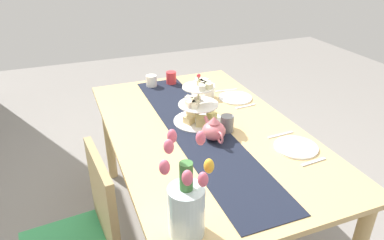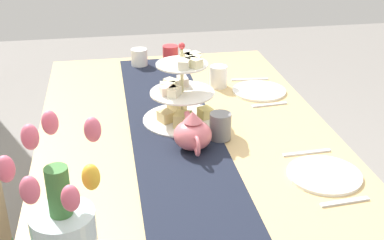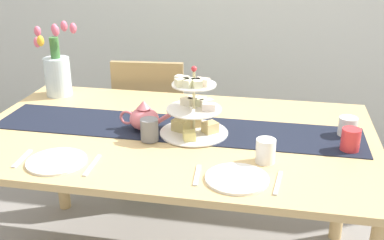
{
  "view_description": "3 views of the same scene",
  "coord_description": "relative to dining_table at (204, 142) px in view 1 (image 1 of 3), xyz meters",
  "views": [
    {
      "loc": [
        -1.66,
        0.72,
        1.77
      ],
      "look_at": [
        0.01,
        0.07,
        0.84
      ],
      "focal_mm": 33.12,
      "sensor_mm": 36.0,
      "label": 1
    },
    {
      "loc": [
        -1.62,
        0.26,
        1.61
      ],
      "look_at": [
        0.05,
        -0.03,
        0.8
      ],
      "focal_mm": 47.37,
      "sensor_mm": 36.0,
      "label": 2
    },
    {
      "loc": [
        0.45,
        -1.84,
        1.59
      ],
      "look_at": [
        0.08,
        0.03,
        0.83
      ],
      "focal_mm": 43.55,
      "sensor_mm": 36.0,
      "label": 3
    }
  ],
  "objects": [
    {
      "name": "knife_left",
      "position": [
        -0.23,
        -0.37,
        0.1
      ],
      "size": [
        0.02,
        0.17,
        0.01
      ],
      "primitive_type": "cube",
      "rotation": [
        0.0,
        0.0,
        0.05
      ],
      "color": "silver",
      "rests_on": "dining_table"
    },
    {
      "name": "dining_table",
      "position": [
        0.0,
        0.0,
        0.0
      ],
      "size": [
        1.77,
        1.06,
        0.77
      ],
      "color": "tan",
      "rests_on": "ground_plane"
    },
    {
      "name": "mug_orange",
      "position": [
        0.74,
        -0.04,
        0.14
      ],
      "size": [
        0.08,
        0.08,
        0.09
      ],
      "primitive_type": "cylinder",
      "color": "red",
      "rests_on": "dining_table"
    },
    {
      "name": "cream_jug",
      "position": [
        0.75,
        0.11,
        0.14
      ],
      "size": [
        0.08,
        0.08,
        0.08
      ],
      "primitive_type": "cylinder",
      "color": "white",
      "rests_on": "dining_table"
    },
    {
      "name": "knife_right",
      "position": [
        0.47,
        -0.37,
        0.1
      ],
      "size": [
        0.03,
        0.17,
        0.01
      ],
      "primitive_type": "cube",
      "rotation": [
        0.0,
        0.0,
        -0.1
      ],
      "color": "silver",
      "rests_on": "dining_table"
    },
    {
      "name": "dinner_plate_left",
      "position": [
        -0.37,
        -0.37,
        0.1
      ],
      "size": [
        0.23,
        0.23,
        0.01
      ],
      "primitive_type": "cylinder",
      "color": "white",
      "rests_on": "dining_table"
    },
    {
      "name": "table_runner",
      "position": [
        0.0,
        0.04,
        0.1
      ],
      "size": [
        1.65,
        0.32,
        0.0
      ],
      "primitive_type": "cube",
      "color": "black",
      "rests_on": "dining_table"
    },
    {
      "name": "chair_left",
      "position": [
        -0.32,
        0.76,
        -0.18
      ],
      "size": [
        0.46,
        0.46,
        0.91
      ],
      "color": "#9C8254",
      "rests_on": "ground_plane"
    },
    {
      "name": "mug_grey",
      "position": [
        -0.08,
        -0.11,
        0.15
      ],
      "size": [
        0.08,
        0.08,
        0.09
      ],
      "primitive_type": "cylinder",
      "color": "slate",
      "rests_on": "table_runner"
    },
    {
      "name": "mug_white_text",
      "position": [
        0.41,
        -0.21,
        0.14
      ],
      "size": [
        0.08,
        0.08,
        0.09
      ],
      "primitive_type": "cylinder",
      "color": "white",
      "rests_on": "dining_table"
    },
    {
      "name": "fork_right",
      "position": [
        0.18,
        -0.37,
        0.1
      ],
      "size": [
        0.03,
        0.15,
        0.01
      ],
      "primitive_type": "cube",
      "rotation": [
        0.0,
        0.0,
        0.08
      ],
      "color": "silver",
      "rests_on": "dining_table"
    },
    {
      "name": "ground_plane",
      "position": [
        0.0,
        0.0,
        -0.68
      ],
      "size": [
        8.0,
        8.0,
        0.0
      ],
      "primitive_type": "plane",
      "color": "gray"
    },
    {
      "name": "fork_left",
      "position": [
        -0.52,
        -0.37,
        0.1
      ],
      "size": [
        0.03,
        0.15,
        0.01
      ],
      "primitive_type": "cube",
      "rotation": [
        0.0,
        0.0,
        0.07
      ],
      "color": "silver",
      "rests_on": "dining_table"
    },
    {
      "name": "dinner_plate_right",
      "position": [
        0.32,
        -0.37,
        0.1
      ],
      "size": [
        0.23,
        0.23,
        0.01
      ],
      "primitive_type": "cylinder",
      "color": "white",
      "rests_on": "dining_table"
    },
    {
      "name": "teapot",
      "position": [
        -0.13,
        0.0,
        0.15
      ],
      "size": [
        0.24,
        0.13,
        0.14
      ],
      "color": "#D66B75",
      "rests_on": "table_runner"
    },
    {
      "name": "tulip_vase",
      "position": [
        -0.73,
        0.38,
        0.23
      ],
      "size": [
        0.25,
        0.2,
        0.4
      ],
      "color": "silver",
      "rests_on": "dining_table"
    },
    {
      "name": "tiered_cake_stand",
      "position": [
        0.09,
        0.0,
        0.2
      ],
      "size": [
        0.3,
        0.3,
        0.3
      ],
      "color": "beige",
      "rests_on": "table_runner"
    }
  ]
}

